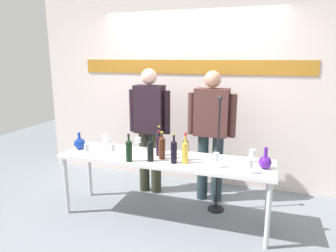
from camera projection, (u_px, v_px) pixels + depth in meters
ground_plane at (164, 217)px, 3.60m from camera, size 10.00×10.00×0.00m
back_wall at (191, 82)px, 4.42m from camera, size 4.79×0.11×3.00m
display_table at (164, 162)px, 3.45m from camera, size 2.42×0.61×0.75m
decanter_blue_left at (80, 143)px, 3.73m from camera, size 0.14×0.14×0.21m
decanter_blue_right at (265, 162)px, 3.08m from camera, size 0.13×0.13×0.22m
presenter_left at (150, 124)px, 4.10m from camera, size 0.58×0.22×1.71m
presenter_right at (211, 128)px, 3.85m from camera, size 0.61×0.22×1.70m
wine_bottle_0 at (174, 151)px, 3.22m from camera, size 0.07×0.07×0.33m
wine_bottle_1 at (185, 151)px, 3.22m from camera, size 0.07×0.07×0.32m
wine_bottle_2 at (159, 140)px, 3.67m from camera, size 0.08×0.08×0.31m
wine_bottle_3 at (159, 145)px, 3.48m from camera, size 0.07×0.07×0.29m
wine_bottle_4 at (129, 150)px, 3.27m from camera, size 0.07×0.07×0.31m
wine_bottle_5 at (150, 150)px, 3.28m from camera, size 0.07×0.07×0.32m
wine_bottle_6 at (162, 147)px, 3.36m from camera, size 0.07×0.07×0.31m
wine_bottle_7 at (185, 149)px, 3.32m from camera, size 0.07×0.07×0.31m
wine_glass_left_0 at (113, 148)px, 3.42m from camera, size 0.06×0.06×0.15m
wine_glass_left_1 at (138, 140)px, 3.72m from camera, size 0.07×0.07×0.15m
wine_glass_left_2 at (87, 148)px, 3.42m from camera, size 0.06×0.06×0.15m
wine_glass_left_3 at (106, 142)px, 3.65m from camera, size 0.07×0.07×0.15m
wine_glass_left_4 at (106, 138)px, 3.87m from camera, size 0.07×0.07×0.14m
wine_glass_right_0 at (250, 164)px, 2.94m from camera, size 0.06×0.06×0.14m
wine_glass_right_1 at (252, 153)px, 3.27m from camera, size 0.07×0.07×0.14m
wine_glass_right_2 at (216, 157)px, 3.10m from camera, size 0.06×0.06×0.16m
microphone_stand at (217, 174)px, 3.67m from camera, size 0.20×0.20×1.43m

